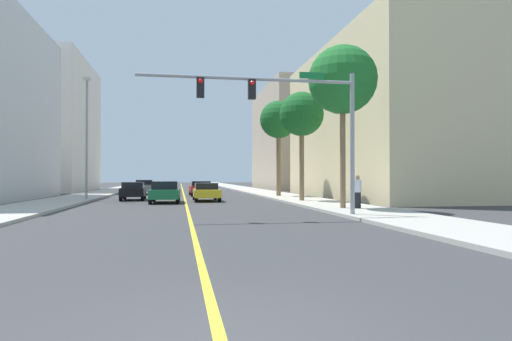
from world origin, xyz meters
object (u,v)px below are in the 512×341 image
Objects in this scene: palm_far at (279,121)px; car_gray at (145,187)px; car_green at (165,192)px; traffic_signal_mast at (289,109)px; car_red at (200,188)px; pedestrian at (358,192)px; palm_mid at (302,115)px; car_black at (133,191)px; car_yellow at (206,192)px; car_silver at (169,186)px; palm_near at (343,80)px; street_lamp at (87,132)px.

car_gray is at bearing 142.68° from palm_far.
traffic_signal_mast is at bearing -64.55° from car_green.
pedestrian is at bearing -71.67° from car_red.
palm_far reaches higher than car_gray.
palm_mid reaches higher than car_black.
palm_mid is 9.03m from car_yellow.
pedestrian is at bearing -70.75° from car_silver.
traffic_signal_mast is 2.40× the size of car_black.
car_green reaches higher than car_silver.
car_red is 10.90m from car_silver.
car_silver is (-5.85, 34.11, -4.05)m from traffic_signal_mast.
palm_far reaches higher than traffic_signal_mast.
car_yellow is 9.16m from car_red.
car_red is 21.49m from pedestrian.
car_yellow is 1.02× the size of car_red.
palm_near is at bearing -41.41° from car_green.
palm_mid is at bearing -5.67° from car_green.
car_green is (-9.53, -6.51, -5.96)m from palm_far.
palm_mid is 7.68m from palm_far.
pedestrian reaches higher than car_gray.
street_lamp is 20.64m from pedestrian.
palm_far is (15.33, 3.33, 1.63)m from street_lamp.
palm_far is (3.87, 19.11, 1.99)m from traffic_signal_mast.
car_green is at bearing 137.31° from palm_near.
street_lamp is 1.18× the size of palm_mid.
palm_far is (-0.02, 15.31, -0.22)m from palm_near.
street_lamp reaches higher than palm_near.
palm_near is 7.69m from palm_mid.
car_black is 4.72m from car_green.
car_yellow is (-6.60, 10.72, -6.25)m from palm_near.
palm_near reaches higher than pedestrian.
traffic_signal_mast reaches higher than car_green.
car_green is 2.48× the size of pedestrian.
car_red is at bearing 96.54° from traffic_signal_mast.
car_silver is at bearing 66.58° from car_gray.
palm_near reaches higher than car_green.
car_gray is (-12.08, 9.21, -5.96)m from palm_far.
car_silver is (-0.19, 21.51, -0.07)m from car_green.
street_lamp is 2.11× the size of car_green.
traffic_signal_mast is 2.06× the size of car_yellow.
car_green reaches higher than car_gray.
car_yellow is (-6.51, 3.06, -5.46)m from palm_mid.
car_black is (3.28, 0.80, -4.37)m from street_lamp.
street_lamp is at bearing -167.47° from car_black.
car_green is (-9.45, 1.15, -5.39)m from palm_mid.
palm_near reaches higher than traffic_signal_mast.
palm_far is at bearing 90.06° from palm_near.
palm_near reaches higher than car_yellow.
street_lamp is at bearing 171.44° from car_yellow.
car_gray is at bearing 111.40° from car_yellow.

